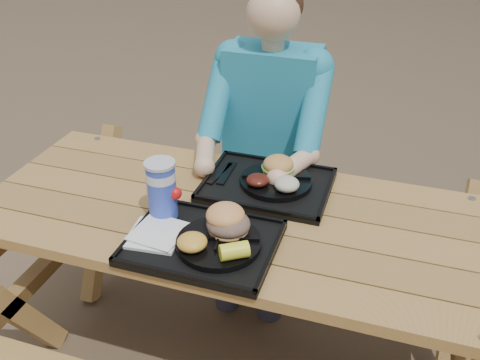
% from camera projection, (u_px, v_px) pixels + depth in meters
% --- Properties ---
extents(picnic_table, '(1.80, 1.49, 0.75)m').
position_uv_depth(picnic_table, '(240.00, 295.00, 2.00)').
color(picnic_table, '#999999').
rests_on(picnic_table, ground).
extents(tray_near, '(0.45, 0.35, 0.02)m').
position_uv_depth(tray_near, '(203.00, 244.00, 1.65)').
color(tray_near, black).
rests_on(tray_near, picnic_table).
extents(tray_far, '(0.45, 0.35, 0.02)m').
position_uv_depth(tray_far, '(267.00, 186.00, 1.94)').
color(tray_far, black).
rests_on(tray_far, picnic_table).
extents(plate_near, '(0.26, 0.26, 0.02)m').
position_uv_depth(plate_near, '(219.00, 243.00, 1.62)').
color(plate_near, black).
rests_on(plate_near, tray_near).
extents(plate_far, '(0.26, 0.26, 0.02)m').
position_uv_depth(plate_far, '(276.00, 181.00, 1.93)').
color(plate_far, black).
rests_on(plate_far, tray_far).
extents(napkin_stack, '(0.18, 0.18, 0.02)m').
position_uv_depth(napkin_stack, '(155.00, 234.00, 1.66)').
color(napkin_stack, white).
rests_on(napkin_stack, tray_near).
extents(soda_cup, '(0.09, 0.09, 0.19)m').
position_uv_depth(soda_cup, '(162.00, 191.00, 1.71)').
color(soda_cup, '#1935BC').
rests_on(soda_cup, tray_near).
extents(condiment_bbq, '(0.05, 0.05, 0.03)m').
position_uv_depth(condiment_bbq, '(218.00, 214.00, 1.74)').
color(condiment_bbq, black).
rests_on(condiment_bbq, tray_near).
extents(condiment_mustard, '(0.05, 0.05, 0.03)m').
position_uv_depth(condiment_mustard, '(235.00, 219.00, 1.71)').
color(condiment_mustard, gold).
rests_on(condiment_mustard, tray_near).
extents(sandwich, '(0.13, 0.13, 0.13)m').
position_uv_depth(sandwich, '(228.00, 213.00, 1.62)').
color(sandwich, '#E69851').
rests_on(sandwich, plate_near).
extents(mac_cheese, '(0.09, 0.09, 0.05)m').
position_uv_depth(mac_cheese, '(192.00, 242.00, 1.57)').
color(mac_cheese, gold).
rests_on(mac_cheese, plate_near).
extents(corn_cob, '(0.12, 0.12, 0.05)m').
position_uv_depth(corn_cob, '(234.00, 251.00, 1.53)').
color(corn_cob, '#FBFF35').
rests_on(corn_cob, plate_near).
extents(cutlery_far, '(0.03, 0.17, 0.01)m').
position_uv_depth(cutlery_far, '(227.00, 173.00, 1.99)').
color(cutlery_far, black).
rests_on(cutlery_far, tray_far).
extents(burger, '(0.11, 0.11, 0.10)m').
position_uv_depth(burger, '(279.00, 161.00, 1.93)').
color(burger, '#C78C46').
rests_on(burger, plate_far).
extents(baked_beans, '(0.08, 0.08, 0.04)m').
position_uv_depth(baked_beans, '(258.00, 180.00, 1.88)').
color(baked_beans, '#49170E').
rests_on(baked_beans, plate_far).
extents(potato_salad, '(0.09, 0.09, 0.05)m').
position_uv_depth(potato_salad, '(287.00, 184.00, 1.84)').
color(potato_salad, beige).
rests_on(potato_salad, plate_far).
extents(diner, '(0.48, 0.84, 1.28)m').
position_uv_depth(diner, '(269.00, 157.00, 2.37)').
color(diner, '#1DCBBC').
rests_on(diner, ground).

